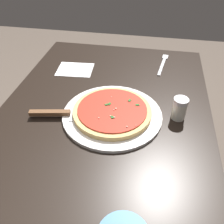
# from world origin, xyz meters

# --- Properties ---
(restaurant_table) EXTENTS (1.04, 0.70, 0.75)m
(restaurant_table) POSITION_xyz_m (0.00, 0.00, 0.60)
(restaurant_table) COLOR black
(restaurant_table) RESTS_ON ground_plane
(serving_plate) EXTENTS (0.32, 0.32, 0.01)m
(serving_plate) POSITION_xyz_m (0.00, 0.03, 0.76)
(serving_plate) COLOR white
(serving_plate) RESTS_ON restaurant_table
(pizza) EXTENTS (0.25, 0.25, 0.02)m
(pizza) POSITION_xyz_m (0.00, 0.03, 0.77)
(pizza) COLOR #DBB26B
(pizza) RESTS_ON serving_plate
(pizza_server) EXTENTS (0.09, 0.22, 0.01)m
(pizza_server) POSITION_xyz_m (0.03, -0.12, 0.77)
(pizza_server) COLOR silver
(pizza_server) RESTS_ON serving_plate
(napkin_folded_right) EXTENTS (0.13, 0.15, 0.00)m
(napkin_folded_right) POSITION_xyz_m (-0.26, -0.17, 0.75)
(napkin_folded_right) COLOR white
(napkin_folded_right) RESTS_ON restaurant_table
(fork) EXTENTS (0.19, 0.04, 0.00)m
(fork) POSITION_xyz_m (-0.38, 0.19, 0.75)
(fork) COLOR silver
(fork) RESTS_ON restaurant_table
(parmesan_shaker) EXTENTS (0.05, 0.05, 0.07)m
(parmesan_shaker) POSITION_xyz_m (-0.03, 0.24, 0.79)
(parmesan_shaker) COLOR silver
(parmesan_shaker) RESTS_ON restaurant_table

